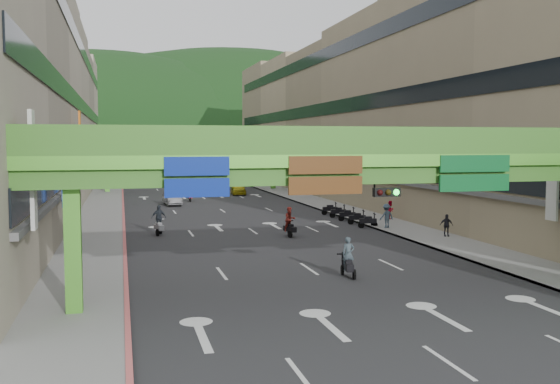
% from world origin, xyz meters
% --- Properties ---
extents(ground, '(320.00, 320.00, 0.00)m').
position_xyz_m(ground, '(0.00, 0.00, 0.00)').
color(ground, black).
rests_on(ground, ground).
extents(road_slab, '(18.00, 140.00, 0.02)m').
position_xyz_m(road_slab, '(0.00, 50.00, 0.01)').
color(road_slab, '#28282B').
rests_on(road_slab, ground).
extents(sidewalk_left, '(4.00, 140.00, 0.15)m').
position_xyz_m(sidewalk_left, '(-11.00, 50.00, 0.07)').
color(sidewalk_left, gray).
rests_on(sidewalk_left, ground).
extents(sidewalk_right, '(4.00, 140.00, 0.15)m').
position_xyz_m(sidewalk_right, '(11.00, 50.00, 0.07)').
color(sidewalk_right, gray).
rests_on(sidewalk_right, ground).
extents(curb_left, '(0.20, 140.00, 0.18)m').
position_xyz_m(curb_left, '(-9.10, 50.00, 0.09)').
color(curb_left, '#CC5959').
rests_on(curb_left, ground).
extents(curb_right, '(0.20, 140.00, 0.18)m').
position_xyz_m(curb_right, '(9.10, 50.00, 0.09)').
color(curb_right, gray).
rests_on(curb_right, ground).
extents(building_row_left, '(12.80, 95.00, 19.00)m').
position_xyz_m(building_row_left, '(-18.93, 50.00, 9.46)').
color(building_row_left, '#9E937F').
rests_on(building_row_left, ground).
extents(building_row_right, '(12.80, 95.00, 19.00)m').
position_xyz_m(building_row_right, '(18.93, 50.00, 9.46)').
color(building_row_right, gray).
rests_on(building_row_right, ground).
extents(overpass_near, '(28.00, 12.27, 7.10)m').
position_xyz_m(overpass_near, '(0.93, 5.38, 5.21)').
color(overpass_near, '#4C9E2D').
rests_on(overpass_near, ground).
extents(overpass_far, '(28.00, 2.20, 7.10)m').
position_xyz_m(overpass_far, '(0.00, 65.00, 5.40)').
color(overpass_far, '#4C9E2D').
rests_on(overpass_far, ground).
extents(hill_left, '(168.00, 140.00, 112.00)m').
position_xyz_m(hill_left, '(-15.00, 160.00, 0.00)').
color(hill_left, '#1C4419').
rests_on(hill_left, ground).
extents(hill_right, '(208.00, 176.00, 128.00)m').
position_xyz_m(hill_right, '(25.00, 180.00, 0.00)').
color(hill_right, '#1C4419').
rests_on(hill_right, ground).
extents(bunting_string, '(26.00, 0.36, 0.47)m').
position_xyz_m(bunting_string, '(0.00, 30.00, 5.96)').
color(bunting_string, black).
rests_on(bunting_string, ground).
extents(scooter_rider_near, '(0.70, 1.59, 1.96)m').
position_xyz_m(scooter_rider_near, '(1.26, 9.69, 0.90)').
color(scooter_rider_near, black).
rests_on(scooter_rider_near, ground).
extents(scooter_rider_mid, '(0.97, 1.57, 2.06)m').
position_xyz_m(scooter_rider_mid, '(1.93, 22.83, 1.06)').
color(scooter_rider_mid, black).
rests_on(scooter_rider_mid, ground).
extents(scooter_rider_left, '(1.11, 1.57, 2.12)m').
position_xyz_m(scooter_rider_left, '(-6.74, 25.83, 1.07)').
color(scooter_rider_left, '#97969F').
rests_on(scooter_rider_left, ground).
extents(scooter_rider_far, '(0.93, 1.60, 2.21)m').
position_xyz_m(scooter_rider_far, '(-1.97, 50.26, 1.14)').
color(scooter_rider_far, maroon).
rests_on(scooter_rider_far, ground).
extents(parked_scooter_row, '(1.60, 9.36, 1.08)m').
position_xyz_m(parked_scooter_row, '(8.80, 30.00, 0.52)').
color(parked_scooter_row, black).
rests_on(parked_scooter_row, ground).
extents(car_silver, '(1.84, 4.27, 1.37)m').
position_xyz_m(car_silver, '(-4.21, 46.47, 0.68)').
color(car_silver, '#9B9BA1').
rests_on(car_silver, ground).
extents(car_yellow, '(2.13, 4.37, 1.44)m').
position_xyz_m(car_yellow, '(4.76, 57.44, 0.72)').
color(car_yellow, gold).
rests_on(car_yellow, ground).
extents(pedestrian_red, '(0.94, 0.88, 1.54)m').
position_xyz_m(pedestrian_red, '(12.20, 29.02, 0.77)').
color(pedestrian_red, '#B1031A').
rests_on(pedestrian_red, ground).
extents(pedestrian_dark, '(0.95, 0.60, 1.50)m').
position_xyz_m(pedestrian_dark, '(11.97, 19.51, 0.75)').
color(pedestrian_dark, black).
rests_on(pedestrian_dark, ground).
extents(pedestrian_blue, '(0.92, 0.69, 1.78)m').
position_xyz_m(pedestrian_blue, '(9.80, 24.43, 0.89)').
color(pedestrian_blue, '#3A4C5E').
rests_on(pedestrian_blue, ground).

